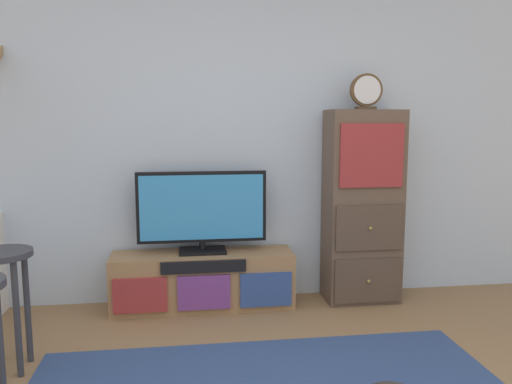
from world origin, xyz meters
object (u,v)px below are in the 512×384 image
(television, at_px, (202,210))
(desk_clock, at_px, (366,92))
(media_console, at_px, (203,280))
(side_cabinet, at_px, (362,207))
(bar_stool_far, at_px, (3,282))

(television, relative_size, desk_clock, 3.60)
(media_console, bearing_deg, side_cabinet, 0.46)
(bar_stool_far, bearing_deg, television, 36.92)
(media_console, distance_m, desk_clock, 1.92)
(television, height_order, bar_stool_far, television)
(television, xyz_separation_m, side_cabinet, (1.27, -0.01, -0.01))
(desk_clock, xyz_separation_m, bar_stool_far, (-2.43, -0.85, -1.13))
(media_console, bearing_deg, bar_stool_far, -143.84)
(desk_clock, bearing_deg, media_console, 179.79)
(desk_clock, relative_size, bar_stool_far, 0.38)
(television, distance_m, side_cabinet, 1.27)
(media_console, distance_m, bar_stool_far, 1.47)
(desk_clock, bearing_deg, bar_stool_far, -160.83)
(television, xyz_separation_m, bar_stool_far, (-1.16, -0.87, -0.24))
(television, bearing_deg, media_console, -90.00)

